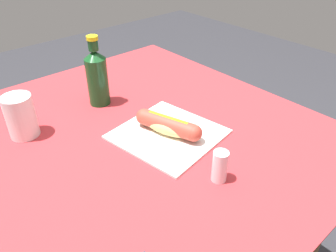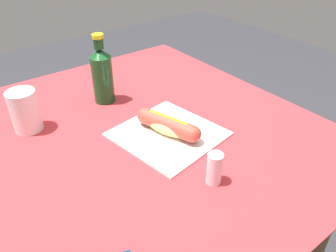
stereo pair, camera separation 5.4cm
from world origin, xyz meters
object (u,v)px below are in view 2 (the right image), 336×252
(soda_bottle, at_px, (101,74))
(drinking_cup, at_px, (25,111))
(salt_shaker, at_px, (214,169))
(hot_dog, at_px, (168,125))

(soda_bottle, distance_m, drinking_cup, 0.25)
(soda_bottle, relative_size, salt_shaker, 2.80)
(drinking_cup, relative_size, salt_shaker, 1.51)
(hot_dog, height_order, salt_shaker, salt_shaker)
(hot_dog, bearing_deg, drinking_cup, 48.30)
(hot_dog, relative_size, drinking_cup, 1.65)
(hot_dog, xyz_separation_m, salt_shaker, (-0.21, 0.03, 0.01))
(hot_dog, height_order, soda_bottle, soda_bottle)
(salt_shaker, bearing_deg, hot_dog, -8.26)
(soda_bottle, bearing_deg, salt_shaker, -178.00)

